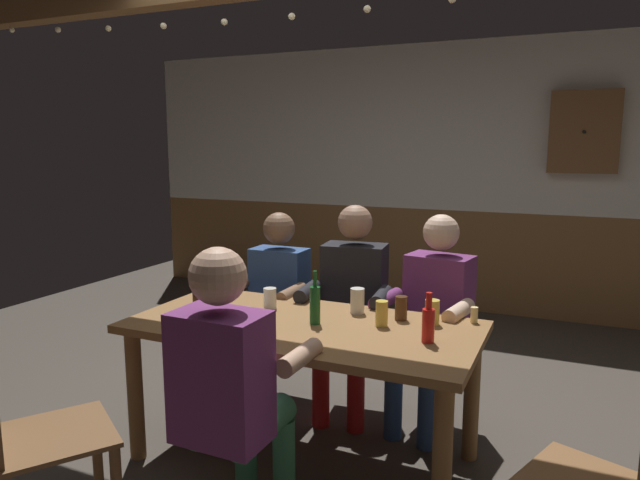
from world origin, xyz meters
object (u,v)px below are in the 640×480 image
at_px(chair_empty_near_left, 31,435).
at_px(bottle_0, 428,323).
at_px(person_1, 351,299).
at_px(table_candle, 474,315).
at_px(pint_glass_5, 432,312).
at_px(pint_glass_2, 401,308).
at_px(bottle_1, 315,304).
at_px(dining_table, 303,343).
at_px(person_2, 433,312).
at_px(pint_glass_4, 382,314).
at_px(pint_glass_1, 199,298).
at_px(plate_0, 237,313).
at_px(pint_glass_3, 270,298).
at_px(wall_dart_cabinet, 584,132).
at_px(person_3, 231,380).
at_px(person_0, 273,297).
at_px(pint_glass_0, 357,301).

distance_m(chair_empty_near_left, bottle_0, 1.70).
height_order(person_1, table_candle, person_1).
bearing_deg(table_candle, pint_glass_5, -149.12).
bearing_deg(pint_glass_2, bottle_1, -147.21).
bearing_deg(dining_table, person_2, 52.06).
bearing_deg(pint_glass_5, person_1, 144.94).
bearing_deg(pint_glass_4, pint_glass_1, -170.86).
bearing_deg(plate_0, dining_table, 1.03).
bearing_deg(pint_glass_1, person_1, 49.02).
bearing_deg(chair_empty_near_left, pint_glass_1, 118.21).
bearing_deg(pint_glass_3, wall_dart_cabinet, 62.19).
bearing_deg(pint_glass_2, person_3, -115.14).
xyz_separation_m(dining_table, pint_glass_2, (0.43, 0.25, 0.16)).
distance_m(pint_glass_1, pint_glass_4, 0.98).
bearing_deg(chair_empty_near_left, person_0, 117.87).
relative_size(person_0, pint_glass_5, 9.49).
bearing_deg(person_2, bottle_1, 64.56).
xyz_separation_m(person_3, pint_glass_1, (-0.59, 0.62, 0.11)).
height_order(bottle_1, pint_glass_0, bottle_1).
height_order(pint_glass_1, pint_glass_2, pint_glass_1).
bearing_deg(wall_dart_cabinet, person_0, -126.36).
height_order(bottle_1, pint_glass_5, bottle_1).
height_order(pint_glass_1, pint_glass_4, pint_glass_1).
bearing_deg(table_candle, pint_glass_1, -163.90).
bearing_deg(pint_glass_5, wall_dart_cabinet, 77.10).
distance_m(table_candle, wall_dart_cabinet, 2.84).
xyz_separation_m(dining_table, person_3, (0.00, -0.66, 0.06)).
relative_size(pint_glass_0, pint_glass_4, 1.05).
distance_m(pint_glass_0, wall_dart_cabinet, 3.06).
bearing_deg(wall_dart_cabinet, plate_0, -118.02).
bearing_deg(person_2, pint_glass_4, 85.70).
distance_m(person_0, person_3, 1.40).
relative_size(plate_0, pint_glass_2, 1.80).
xyz_separation_m(table_candle, pint_glass_5, (-0.19, -0.11, 0.02)).
bearing_deg(table_candle, person_0, 167.64).
relative_size(person_3, plate_0, 5.58).
distance_m(bottle_0, pint_glass_5, 0.27).
xyz_separation_m(dining_table, bottle_1, (0.06, 0.01, 0.20)).
xyz_separation_m(plate_0, pint_glass_1, (-0.21, -0.03, 0.07)).
distance_m(table_candle, pint_glass_5, 0.22).
relative_size(plate_0, pint_glass_0, 1.66).
bearing_deg(plate_0, bottle_0, -0.93).
height_order(bottle_0, pint_glass_4, bottle_0).
height_order(person_3, wall_dart_cabinet, wall_dart_cabinet).
bearing_deg(pint_glass_0, plate_0, -153.43).
bearing_deg(pint_glass_3, chair_empty_near_left, -109.04).
bearing_deg(person_3, pint_glass_0, 79.90).
xyz_separation_m(plate_0, bottle_1, (0.44, 0.02, 0.09)).
height_order(person_1, pint_glass_4, person_1).
bearing_deg(pint_glass_1, wall_dart_cabinet, 59.18).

